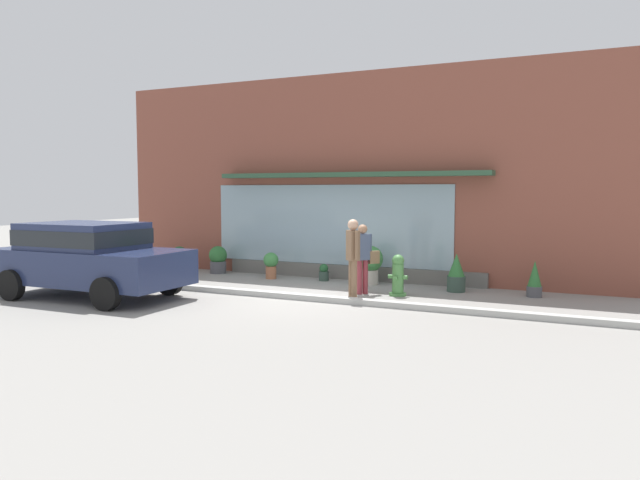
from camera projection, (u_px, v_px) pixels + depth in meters
The scene contains 14 objects.
ground_plane at pixel (296, 297), 13.01m from camera, with size 60.00×60.00×0.00m, color gray.
curb_strip at pixel (291, 296), 12.83m from camera, with size 14.00×0.24×0.12m, color #B2B2AD.
storefront at pixel (352, 179), 15.68m from camera, with size 14.00×0.81×5.28m.
fire_hydrant at pixel (398, 276), 13.20m from camera, with size 0.43×0.40×0.90m.
pedestrian_with_handbag at pixel (364, 255), 13.37m from camera, with size 0.48×0.49×1.54m.
pedestrian_passerby at pixel (353, 253), 12.61m from camera, with size 0.35×0.34×1.69m.
parked_car_navy at pixel (88, 255), 12.94m from camera, with size 4.19×2.12×1.60m.
potted_plant_low_front at pixel (218, 259), 16.80m from camera, with size 0.50×0.50×0.76m.
potted_plant_corner_tall at pixel (324, 273), 15.40m from camera, with size 0.25×0.25×0.43m.
potted_plant_near_hydrant at pixel (271, 264), 15.75m from camera, with size 0.39×0.39×0.69m.
potted_plant_window_center at pixel (535, 280), 13.05m from camera, with size 0.33×0.33×0.78m.
potted_plant_by_entrance at pixel (180, 258), 17.19m from camera, with size 0.42×0.42×0.71m.
potted_plant_trailing_edge at pixel (456, 274), 13.72m from camera, with size 0.41×0.41×0.87m.
potted_plant_window_left at pixel (370, 262), 14.77m from camera, with size 0.64×0.64×0.95m.
Camera 1 is at (5.97, -11.42, 2.28)m, focal length 34.09 mm.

